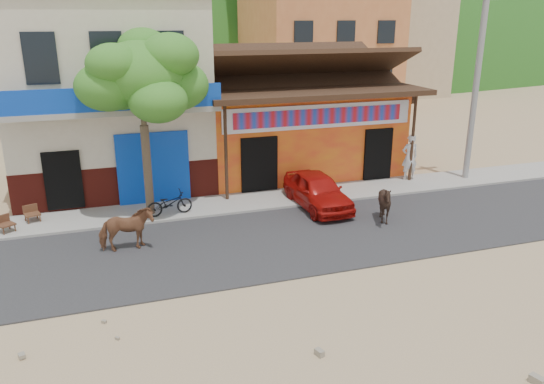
# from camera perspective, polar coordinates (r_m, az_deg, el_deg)

# --- Properties ---
(ground) EXTENTS (120.00, 120.00, 0.00)m
(ground) POSITION_cam_1_polar(r_m,az_deg,el_deg) (14.40, 8.37, -8.42)
(ground) COLOR #9E825B
(ground) RESTS_ON ground
(road) EXTENTS (60.00, 5.00, 0.04)m
(road) POSITION_cam_1_polar(r_m,az_deg,el_deg) (16.45, 4.53, -4.68)
(road) COLOR #28282B
(road) RESTS_ON ground
(sidewalk) EXTENTS (60.00, 2.00, 0.12)m
(sidewalk) POSITION_cam_1_polar(r_m,az_deg,el_deg) (19.49, 0.59, -0.75)
(sidewalk) COLOR gray
(sidewalk) RESTS_ON ground
(dance_club) EXTENTS (8.00, 6.00, 3.60)m
(dance_club) POSITION_cam_1_polar(r_m,az_deg,el_deg) (23.32, 2.11, 6.88)
(dance_club) COLOR orange
(dance_club) RESTS_ON ground
(cafe_building) EXTENTS (7.00, 6.00, 7.00)m
(cafe_building) POSITION_cam_1_polar(r_m,az_deg,el_deg) (21.63, -17.11, 9.76)
(cafe_building) COLOR beige
(cafe_building) RESTS_ON ground
(apartment_front) EXTENTS (9.00, 9.00, 12.00)m
(apartment_front) POSITION_cam_1_polar(r_m,az_deg,el_deg) (38.45, 4.91, 17.66)
(apartment_front) COLOR #CC723F
(apartment_front) RESTS_ON ground
(apartment_rear) EXTENTS (8.00, 8.00, 10.00)m
(apartment_rear) POSITION_cam_1_polar(r_m,az_deg,el_deg) (47.87, 12.33, 16.26)
(apartment_rear) COLOR tan
(apartment_rear) RESTS_ON ground
(tree) EXTENTS (3.00, 3.00, 6.00)m
(tree) POSITION_cam_1_polar(r_m,az_deg,el_deg) (17.60, -13.60, 6.97)
(tree) COLOR #2D721E
(tree) RESTS_ON sidewalk
(utility_pole) EXTENTS (0.24, 0.24, 8.00)m
(utility_pole) POSITION_cam_1_polar(r_m,az_deg,el_deg) (22.56, 21.17, 11.26)
(utility_pole) COLOR gray
(utility_pole) RESTS_ON sidewalk
(cow_tan) EXTENTS (1.55, 0.76, 1.29)m
(cow_tan) POSITION_cam_1_polar(r_m,az_deg,el_deg) (15.67, -15.39, -3.89)
(cow_tan) COLOR brown
(cow_tan) RESTS_ON road
(cow_dark) EXTENTS (1.50, 1.44, 1.29)m
(cow_dark) POSITION_cam_1_polar(r_m,az_deg,el_deg) (17.55, 12.08, -1.19)
(cow_dark) COLOR black
(cow_dark) RESTS_ON road
(red_car) EXTENTS (1.57, 3.65, 1.23)m
(red_car) POSITION_cam_1_polar(r_m,az_deg,el_deg) (18.60, 4.91, 0.17)
(red_car) COLOR #A7100B
(red_car) RESTS_ON road
(scooter) EXTENTS (1.58, 0.71, 0.81)m
(scooter) POSITION_cam_1_polar(r_m,az_deg,el_deg) (17.98, -10.98, -1.21)
(scooter) COLOR black
(scooter) RESTS_ON sidewalk
(pedestrian) EXTENTS (0.72, 0.51, 1.85)m
(pedestrian) POSITION_cam_1_polar(r_m,az_deg,el_deg) (22.12, 14.59, 3.66)
(pedestrian) COLOR silver
(pedestrian) RESTS_ON sidewalk
(cafe_chair_left) EXTENTS (0.57, 0.57, 0.97)m
(cafe_chair_left) POSITION_cam_1_polar(r_m,az_deg,el_deg) (18.75, -24.48, -1.49)
(cafe_chair_left) COLOR #492418
(cafe_chair_left) RESTS_ON sidewalk
(cafe_chair_right) EXTENTS (0.62, 0.62, 0.96)m
(cafe_chair_right) POSITION_cam_1_polar(r_m,az_deg,el_deg) (18.19, -26.82, -2.43)
(cafe_chair_right) COLOR #4A2918
(cafe_chair_right) RESTS_ON sidewalk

